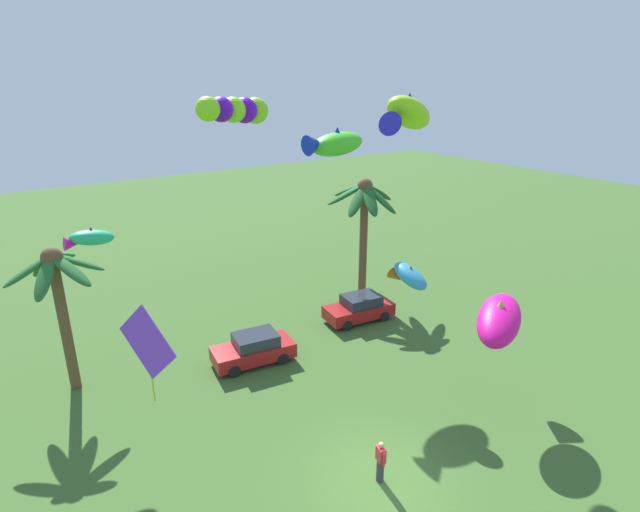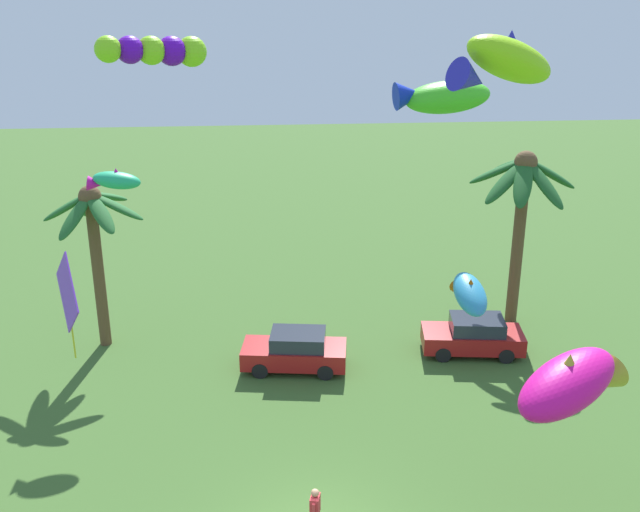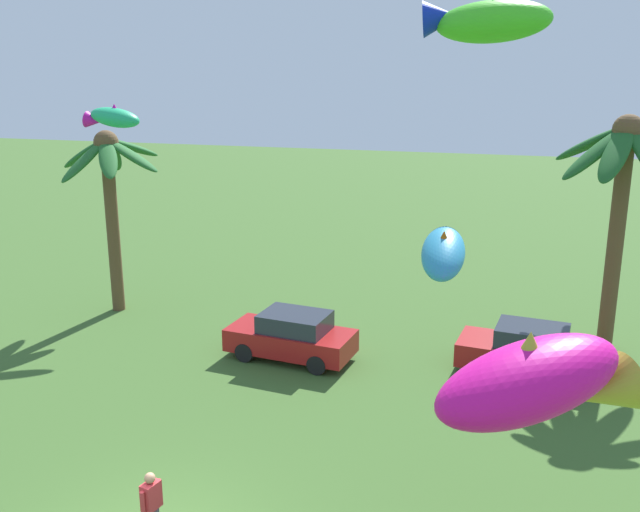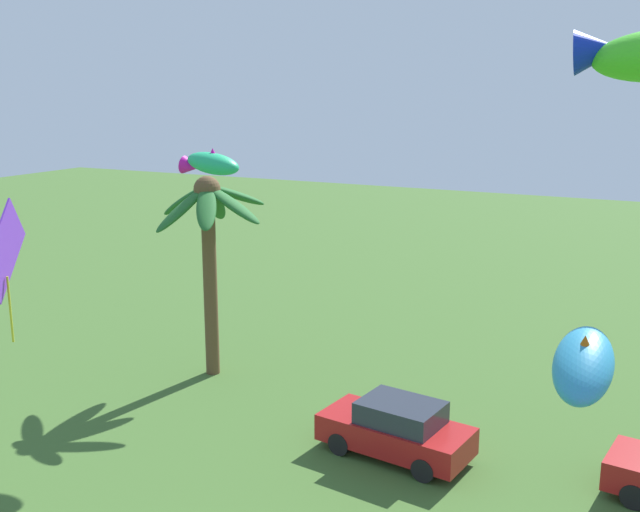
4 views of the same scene
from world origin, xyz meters
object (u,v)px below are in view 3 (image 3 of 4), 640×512
at_px(kite_fish_6, 112,118).
at_px(palm_tree_1, 110,177).
at_px(parked_car_1, 292,336).
at_px(kite_fish_4, 443,253).
at_px(spectator_0, 152,509).
at_px(kite_fish_5, 486,20).
at_px(kite_fish_3, 538,381).
at_px(palm_tree_0, 623,172).
at_px(parked_car_0, 527,350).

bearing_deg(kite_fish_6, palm_tree_1, 127.19).
height_order(parked_car_1, kite_fish_4, kite_fish_4).
relative_size(spectator_0, kite_fish_6, 0.82).
xyz_separation_m(spectator_0, kite_fish_5, (5.24, 10.09, 9.22)).
xyz_separation_m(palm_tree_1, spectator_0, (7.58, -11.94, -4.16)).
bearing_deg(kite_fish_3, palm_tree_0, 77.67).
distance_m(kite_fish_3, kite_fish_6, 16.58).
distance_m(palm_tree_0, kite_fish_4, 9.78).
distance_m(palm_tree_1, kite_fish_5, 13.90).
xyz_separation_m(palm_tree_0, kite_fish_3, (-2.62, -11.98, -1.78)).
bearing_deg(kite_fish_3, palm_tree_1, 142.31).
relative_size(palm_tree_1, parked_car_0, 1.62).
bearing_deg(kite_fish_3, spectator_0, -173.30).
height_order(kite_fish_3, kite_fish_4, kite_fish_4).
relative_size(palm_tree_1, kite_fish_4, 3.04).
distance_m(palm_tree_0, kite_fish_6, 16.06).
xyz_separation_m(parked_car_0, parked_car_1, (-7.04, -0.68, 0.00)).
distance_m(parked_car_1, kite_fish_3, 11.34).
bearing_deg(kite_fish_6, spectator_0, -58.40).
xyz_separation_m(kite_fish_4, kite_fish_6, (-11.24, 6.17, 2.08)).
relative_size(parked_car_1, spectator_0, 2.57).
xyz_separation_m(kite_fish_4, kite_fish_5, (0.34, 5.95, 4.92)).
xyz_separation_m(kite_fish_3, kite_fish_5, (-1.60, 9.28, 6.10)).
relative_size(parked_car_0, kite_fish_4, 1.88).
bearing_deg(kite_fish_4, palm_tree_0, 62.22).
height_order(palm_tree_0, palm_tree_1, palm_tree_0).
relative_size(spectator_0, kite_fish_5, 0.44).
distance_m(spectator_0, kite_fish_6, 13.69).
relative_size(palm_tree_0, spectator_0, 4.68).
distance_m(parked_car_1, kite_fish_6, 9.07).
bearing_deg(kite_fish_5, parked_car_1, -170.88).
xyz_separation_m(parked_car_0, kite_fish_3, (-0.15, -9.12, 3.18)).
bearing_deg(palm_tree_0, kite_fish_4, -117.78).
height_order(palm_tree_1, kite_fish_4, palm_tree_1).
bearing_deg(parked_car_1, kite_fish_3, -50.77).
bearing_deg(kite_fish_6, kite_fish_4, -28.77).
distance_m(parked_car_1, kite_fish_4, 8.34).
xyz_separation_m(parked_car_0, spectator_0, (-6.99, -9.92, 0.06)).
bearing_deg(kite_fish_6, parked_car_1, -9.70).
bearing_deg(parked_car_1, palm_tree_1, 160.25).
xyz_separation_m(spectator_0, kite_fish_3, (6.84, 0.80, 3.12)).
bearing_deg(palm_tree_1, kite_fish_5, -8.23).
height_order(spectator_0, kite_fish_4, kite_fish_4).
distance_m(palm_tree_1, parked_car_1, 9.05).
height_order(parked_car_1, kite_fish_6, kite_fish_6).
bearing_deg(kite_fish_5, parked_car_0, -5.43).
bearing_deg(kite_fish_4, palm_tree_1, 147.99).
bearing_deg(spectator_0, palm_tree_0, 53.51).
relative_size(spectator_0, kite_fish_3, 0.40).
distance_m(spectator_0, kite_fish_4, 7.72).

